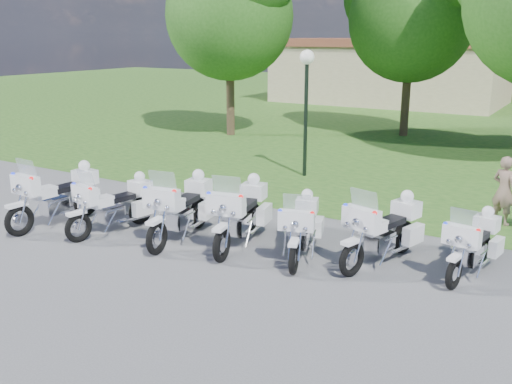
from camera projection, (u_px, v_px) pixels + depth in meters
The scene contains 14 objects.
ground at pixel (226, 249), 11.88m from camera, with size 100.00×100.00×0.00m, color #58585D.
grass_lawn at pixel (480, 110), 34.10m from camera, with size 100.00×48.00×0.01m, color #25551A.
motorcycle_0 at pixel (59, 195), 13.30m from camera, with size 0.92×2.53×1.70m.
motorcycle_1 at pixel (115, 204), 12.81m from camera, with size 1.00×2.28×1.54m.
motorcycle_2 at pixel (182, 207), 12.34m from camera, with size 1.06×2.50×1.68m.
motorcycle_3 at pixel (241, 213), 11.98m from camera, with size 1.13×2.48×1.68m.
motorcycle_4 at pixel (302, 227), 11.34m from camera, with size 1.16×2.14×1.49m.
motorcycle_5 at pixel (384, 229), 11.03m from camera, with size 1.18×2.35×1.61m.
motorcycle_6 at pixel (473, 244), 10.50m from camera, with size 0.88×2.11×1.42m.
lamp_post at pixel (307, 81), 17.28m from camera, with size 0.44×0.44×3.89m.
tree_0 at pixel (229, 3), 24.06m from camera, with size 6.36×5.43×8.48m.
tree_1 at pixel (411, 7), 23.90m from camera, with size 6.18×5.27×8.24m.
building_west at pixel (390, 70), 37.39m from camera, with size 14.56×8.32×4.10m.
bystander_a at pixel (504, 191), 13.24m from camera, with size 0.59×0.39×1.62m, color #8A6D5E.
Camera 1 is at (6.32, -9.18, 4.30)m, focal length 40.00 mm.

